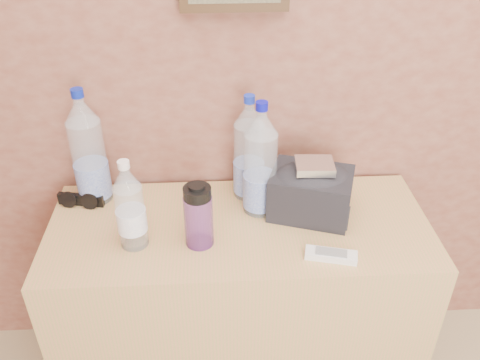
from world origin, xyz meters
The scene contains 10 objects.
dresser centered at (-0.44, 1.74, 0.36)m, with size 1.14×0.47×0.71m, color tan.
pet_large_a centered at (-0.89, 1.91, 0.88)m, with size 0.10×0.10×0.37m.
pet_large_b centered at (-0.40, 1.90, 0.86)m, with size 0.09×0.09×0.34m.
pet_large_c centered at (-0.37, 1.82, 0.87)m, with size 0.10×0.10×0.36m.
pet_small centered at (-0.74, 1.67, 0.83)m, with size 0.08×0.08×0.27m.
nalgene_bottle centered at (-0.55, 1.67, 0.81)m, with size 0.08×0.08×0.20m.
sunglasses centered at (-0.93, 1.87, 0.73)m, with size 0.15×0.05×0.04m, color black, non-canonical shape.
ac_remote centered at (-0.19, 1.58, 0.72)m, with size 0.14×0.05×0.02m, color silver.
toiletry_bag centered at (-0.22, 1.79, 0.79)m, with size 0.24×0.17×0.16m, color black, non-canonical shape.
foil_packet centered at (-0.22, 1.78, 0.88)m, with size 0.11×0.09×0.02m, color silver.
Camera 1 is at (-0.50, 0.55, 1.66)m, focal length 38.00 mm.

